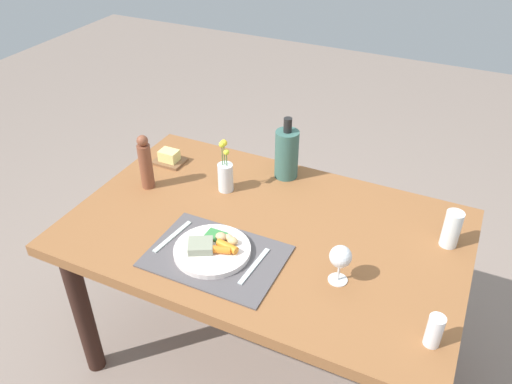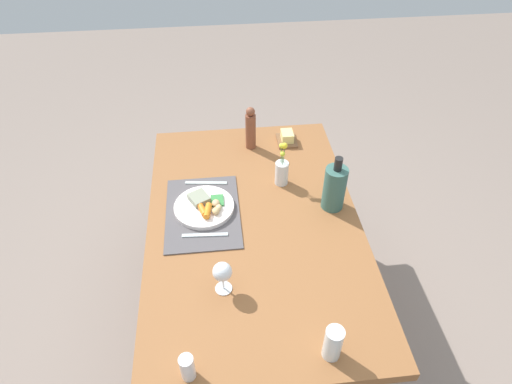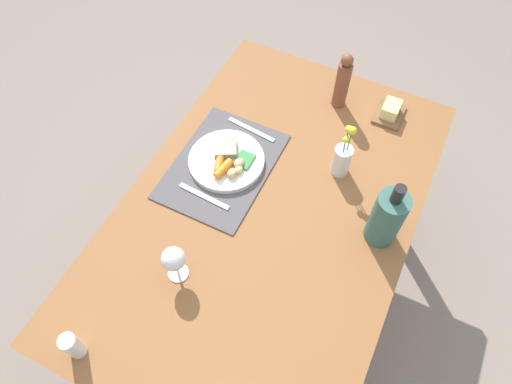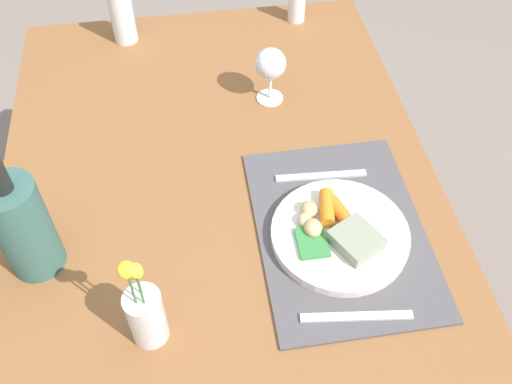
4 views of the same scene
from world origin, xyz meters
TOP-DOWN VIEW (x-y plane):
  - ground_plane at (0.00, 0.00)m, footprint 8.00×8.00m
  - dining_table at (0.00, 0.00)m, footprint 1.44×0.91m
  - placemat at (-0.08, -0.22)m, footprint 0.45×0.32m
  - dinner_plate at (-0.10, -0.21)m, footprint 0.26×0.26m
  - fork at (-0.27, -0.20)m, footprint 0.04×0.20m
  - knife at (0.06, -0.21)m, footprint 0.03×0.19m
  - butter_dish at (-0.57, 0.23)m, footprint 0.13×0.10m
  - wine_glass at (0.33, -0.15)m, footprint 0.07×0.07m
  - cooler_bottle at (-0.07, 0.36)m, footprint 0.10×0.10m
  - pepper_mill at (-0.54, 0.04)m, footprint 0.05×0.05m
  - flower_vase at (-0.25, 0.15)m, footprint 0.06×0.06m
  - salt_shaker at (0.64, -0.28)m, footprint 0.05×0.05m
  - water_tumbler at (0.62, 0.19)m, footprint 0.06×0.06m

SIDE VIEW (x-z plane):
  - ground_plane at x=0.00m, z-range 0.00..0.00m
  - dining_table at x=0.00m, z-range 0.26..0.98m
  - placemat at x=-0.08m, z-range 0.72..0.72m
  - fork at x=-0.27m, z-range 0.72..0.73m
  - knife at x=0.06m, z-range 0.72..0.73m
  - dinner_plate at x=-0.10m, z-range 0.72..0.76m
  - butter_dish at x=-0.57m, z-range 0.71..0.77m
  - salt_shaker at x=0.64m, z-range 0.72..0.82m
  - water_tumbler at x=0.62m, z-range 0.71..0.85m
  - flower_vase at x=-0.25m, z-range 0.68..0.90m
  - wine_glass at x=0.33m, z-range 0.75..0.89m
  - cooler_bottle at x=-0.07m, z-range 0.69..0.96m
  - pepper_mill at x=-0.54m, z-range 0.71..0.95m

